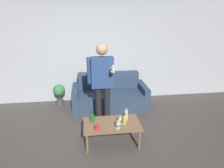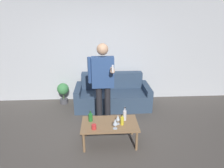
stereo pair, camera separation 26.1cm
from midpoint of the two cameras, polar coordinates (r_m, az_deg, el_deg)
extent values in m
plane|color=#514C47|center=(3.60, -2.45, -18.98)|extent=(16.00, 16.00, 0.00)
cube|color=silver|center=(5.23, -3.16, 9.69)|extent=(8.00, 0.06, 2.70)
cube|color=#334760|center=(4.93, 1.78, -4.90)|extent=(1.55, 0.63, 0.40)
cube|color=#334760|center=(5.26, 1.38, -0.93)|extent=(1.55, 0.24, 0.81)
cube|color=#334760|center=(5.02, -8.04, -3.78)|extent=(0.14, 0.87, 0.55)
cube|color=#334760|center=(5.16, 11.11, -3.30)|extent=(0.14, 0.87, 0.55)
cube|color=#8E6B47|center=(3.62, 1.44, -11.39)|extent=(1.00, 0.58, 0.03)
cylinder|color=#8E6B47|center=(3.52, -5.88, -16.36)|extent=(0.04, 0.04, 0.37)
cylinder|color=#8E6B47|center=(3.59, 9.21, -15.74)|extent=(0.04, 0.04, 0.37)
cylinder|color=#8E6B47|center=(3.92, -5.61, -12.25)|extent=(0.04, 0.04, 0.37)
cylinder|color=#8E6B47|center=(3.98, 7.74, -11.79)|extent=(0.04, 0.04, 0.37)
cylinder|color=yellow|center=(3.55, 5.05, -10.50)|extent=(0.06, 0.06, 0.14)
cylinder|color=yellow|center=(3.50, 5.10, -9.10)|extent=(0.02, 0.02, 0.06)
cylinder|color=black|center=(3.49, 5.11, -8.79)|extent=(0.03, 0.03, 0.01)
cylinder|color=silver|center=(3.68, 5.69, -8.98)|extent=(0.07, 0.07, 0.19)
cylinder|color=silver|center=(3.62, 5.76, -7.19)|extent=(0.03, 0.03, 0.07)
cylinder|color=black|center=(3.61, 5.77, -6.76)|extent=(0.03, 0.03, 0.01)
cylinder|color=#23752D|center=(3.65, -4.10, -9.55)|extent=(0.08, 0.08, 0.14)
cylinder|color=#23752D|center=(3.61, -4.13, -8.20)|extent=(0.03, 0.03, 0.05)
cylinder|color=black|center=(3.60, -4.14, -7.90)|extent=(0.03, 0.03, 0.01)
cylinder|color=silver|center=(3.46, 3.12, -12.61)|extent=(0.08, 0.08, 0.01)
cylinder|color=silver|center=(3.44, 3.13, -12.05)|extent=(0.01, 0.01, 0.07)
cone|color=silver|center=(3.40, 3.16, -10.77)|extent=(0.08, 0.08, 0.10)
cylinder|color=silver|center=(3.59, 3.80, -11.32)|extent=(0.06, 0.06, 0.01)
cylinder|color=silver|center=(3.57, 3.81, -10.78)|extent=(0.01, 0.01, 0.07)
cone|color=silver|center=(3.53, 3.84, -9.53)|extent=(0.07, 0.07, 0.10)
cylinder|color=red|center=(3.43, -2.97, -12.15)|extent=(0.08, 0.08, 0.08)
cylinder|color=#232328|center=(4.23, -1.91, -6.13)|extent=(0.12, 0.12, 0.83)
cylinder|color=#232328|center=(4.23, 0.50, -6.07)|extent=(0.12, 0.12, 0.83)
cube|color=#2D4C84|center=(3.97, -0.75, 3.35)|extent=(0.44, 0.19, 0.62)
sphere|color=tan|center=(3.87, -0.78, 9.89)|extent=(0.23, 0.23, 0.23)
cylinder|color=#2D4C84|center=(3.95, -4.53, 3.93)|extent=(0.08, 0.08, 0.53)
cylinder|color=tan|center=(3.82, 2.00, 4.15)|extent=(0.08, 0.28, 0.08)
cube|color=white|center=(3.64, 2.26, 4.34)|extent=(0.03, 0.03, 0.14)
cylinder|color=#4C4C51|center=(5.40, -12.21, -4.79)|extent=(0.21, 0.21, 0.12)
cylinder|color=#476B38|center=(5.34, -12.32, -3.34)|extent=(0.03, 0.03, 0.18)
sphere|color=#428E4C|center=(5.27, -12.48, -1.40)|extent=(0.30, 0.30, 0.30)
camera|label=1|loc=(0.13, -88.07, 0.69)|focal=32.00mm
camera|label=2|loc=(0.13, 91.93, -0.69)|focal=32.00mm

